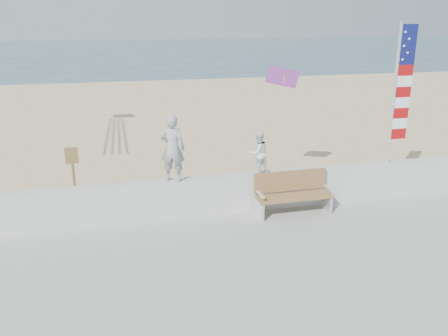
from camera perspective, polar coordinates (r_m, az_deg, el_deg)
The scene contains 9 objects.
ground at distance 9.73m, azimuth 1.55°, elevation -10.81°, with size 220.00×220.00×0.00m, color #314E63.
sand at distance 17.99m, azimuth -6.41°, elevation 2.63°, with size 90.00×40.00×0.08m, color #CBB687.
seawall at distance 11.24m, azimuth -1.25°, elevation -3.29°, with size 30.00×0.35×0.90m, color beige.
adult at distance 10.70m, azimuth -6.21°, elevation 2.39°, with size 0.56×0.37×1.53m, color gray.
child at distance 11.22m, azimuth 4.15°, elevation 1.85°, with size 0.50×0.39×1.04m, color white.
bench at distance 11.35m, azimuth 8.26°, elevation -2.95°, with size 1.80×0.57×1.00m.
flag at distance 12.56m, azimuth 20.33°, elevation 9.00°, with size 0.50×0.08×3.50m.
parafoil_kite at distance 13.00m, azimuth 7.12°, elevation 10.82°, with size 0.92×0.41×0.61m.
sign at distance 12.65m, azimuth -17.71°, elevation -0.23°, with size 0.32×0.07×1.46m.
Camera 1 is at (-2.41, -8.23, 4.61)m, focal length 38.00 mm.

